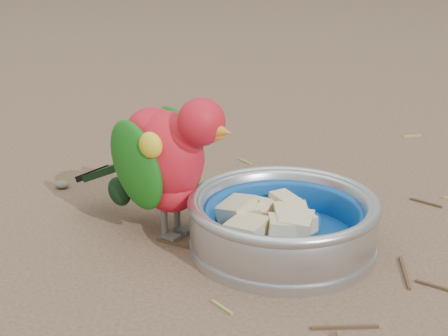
{
  "coord_description": "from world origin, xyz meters",
  "views": [
    {
      "loc": [
        0.03,
        -0.66,
        0.34
      ],
      "look_at": [
        0.03,
        0.06,
        0.08
      ],
      "focal_mm": 55.0,
      "sensor_mm": 36.0,
      "label": 1
    }
  ],
  "objects": [
    {
      "name": "ground",
      "position": [
        0.0,
        0.0,
        0.0
      ],
      "size": [
        60.0,
        60.0,
        0.0
      ],
      "primitive_type": "plane",
      "color": "brown"
    },
    {
      "name": "food_bowl",
      "position": [
        0.1,
        0.01,
        0.01
      ],
      "size": [
        0.2,
        0.2,
        0.02
      ],
      "primitive_type": "cylinder",
      "color": "#B2B2BA",
      "rests_on": "ground"
    },
    {
      "name": "bowl_wall",
      "position": [
        0.1,
        0.01,
        0.04
      ],
      "size": [
        0.2,
        0.2,
        0.04
      ],
      "primitive_type": null,
      "color": "#B2B2BA",
      "rests_on": "food_bowl"
    },
    {
      "name": "fruit_wedges",
      "position": [
        0.1,
        0.01,
        0.03
      ],
      "size": [
        0.12,
        0.12,
        0.03
      ],
      "primitive_type": null,
      "color": "beige",
      "rests_on": "food_bowl"
    },
    {
      "name": "lory_parrot",
      "position": [
        -0.03,
        0.06,
        0.08
      ],
      "size": [
        0.22,
        0.19,
        0.16
      ],
      "primitive_type": null,
      "rotation": [
        0.0,
        0.0,
        -2.19
      ],
      "color": "red",
      "rests_on": "ground"
    },
    {
      "name": "ground_debris",
      "position": [
        0.02,
        0.04,
        0.0
      ],
      "size": [
        0.9,
        0.8,
        0.01
      ],
      "primitive_type": null,
      "color": "olive",
      "rests_on": "ground"
    }
  ]
}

